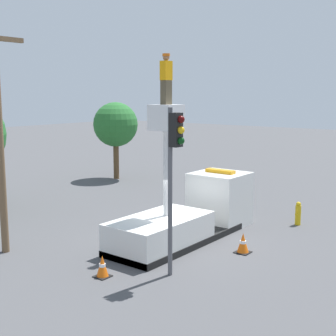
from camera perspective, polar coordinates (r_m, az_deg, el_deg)
name	(u,v)px	position (r m, az deg, el deg)	size (l,w,h in m)	color
ground_plane	(177,242)	(17.93, 1.13, -8.97)	(120.00, 120.00, 0.00)	#4C4C4F
bucket_truck	(190,214)	(18.31, 2.67, -5.64)	(7.10, 2.20, 5.17)	black
worker	(166,79)	(16.53, -0.23, 10.79)	(0.40, 0.26, 1.75)	brown
traffic_light_pole	(174,159)	(13.82, 0.73, 1.16)	(0.34, 0.57, 5.15)	#515156
fire_hydrant	(298,214)	(20.78, 15.57, -5.37)	(0.48, 0.24, 1.01)	gold
traffic_cone_rear	(102,267)	(14.71, -8.00, -11.83)	(0.46, 0.46, 0.68)	black
traffic_cone_curbside	(243,243)	(16.86, 9.13, -9.07)	(0.51, 0.51, 0.71)	black
tree_left_bg	(116,125)	(30.68, -6.41, 5.24)	(2.89, 2.89, 5.02)	brown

